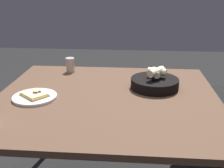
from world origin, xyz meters
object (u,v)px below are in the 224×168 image
(dining_table, at_px, (107,105))
(pizza_plate, at_px, (35,96))
(bread_basket, at_px, (155,82))
(pepper_shaker, at_px, (70,66))

(dining_table, bearing_deg, pizza_plate, -171.10)
(bread_basket, height_order, pepper_shaker, bread_basket)
(dining_table, xyz_separation_m, bread_basket, (0.26, 0.14, 0.09))
(pizza_plate, relative_size, bread_basket, 0.85)
(bread_basket, xyz_separation_m, pepper_shaker, (-0.54, 0.25, 0.01))
(dining_table, xyz_separation_m, pepper_shaker, (-0.28, 0.40, 0.09))
(pizza_plate, xyz_separation_m, pepper_shaker, (0.08, 0.45, 0.03))
(pizza_plate, bearing_deg, bread_basket, 17.72)
(pepper_shaker, bearing_deg, bread_basket, -25.32)
(dining_table, distance_m, bread_basket, 0.31)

